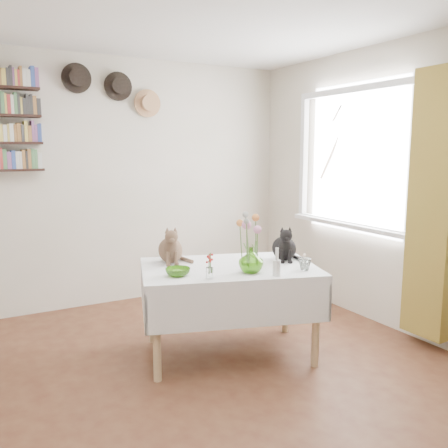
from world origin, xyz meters
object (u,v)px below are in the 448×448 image
tabby_cat (170,243)px  black_cat (284,242)px  flower_vase (251,260)px  dining_table (229,288)px

tabby_cat → black_cat: size_ratio=1.04×
black_cat → flower_vase: bearing=-125.4°
dining_table → tabby_cat: 0.58m
dining_table → black_cat: size_ratio=5.18×
tabby_cat → flower_vase: 0.70m
flower_vase → black_cat: bearing=25.3°
black_cat → tabby_cat: bearing=-174.5°
dining_table → flower_vase: flower_vase is taller
black_cat → flower_vase: 0.50m
tabby_cat → flower_vase: bearing=-39.2°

